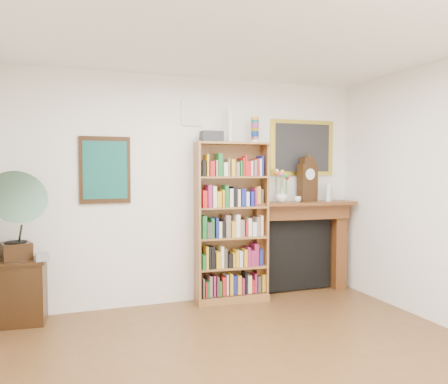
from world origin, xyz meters
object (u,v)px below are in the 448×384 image
fireplace (300,238)px  teacup (298,199)px  side_cabinet (22,292)px  bottle_left (328,192)px  gramophone (13,211)px  cd_stack (42,257)px  flower_vase (281,196)px  bottle_right (330,193)px  mantel_clock (307,181)px  bookshelf (232,213)px

fireplace → teacup: bearing=-126.4°
side_cabinet → bottle_left: size_ratio=2.91×
bottle_left → teacup: bearing=-176.9°
fireplace → teacup: (-0.10, -0.12, 0.54)m
gramophone → cd_stack: bearing=-23.8°
flower_vase → bottle_left: bottle_left is taller
side_cabinet → bottle_right: (3.88, 0.09, 0.98)m
mantel_clock → teacup: mantel_clock is taller
bottle_left → gramophone: bearing=-178.3°
flower_vase → side_cabinet: bearing=-179.4°
bookshelf → side_cabinet: size_ratio=3.29×
bookshelf → teacup: bearing=2.7°
cd_stack → mantel_clock: 3.38m
teacup → bottle_left: size_ratio=0.39×
gramophone → cd_stack: gramophone is taller
bookshelf → side_cabinet: 2.53m
bookshelf → fireplace: (1.01, 0.08, -0.39)m
side_cabinet → flower_vase: size_ratio=4.15×
bookshelf → mantel_clock: bookshelf is taller
teacup → bottle_right: bearing=10.2°
bottle_right → mantel_clock: bearing=-175.1°
gramophone → teacup: (3.37, 0.09, 0.03)m
fireplace → mantel_clock: bearing=-23.8°
gramophone → cd_stack: (0.27, -0.03, -0.49)m
fireplace → bottle_right: bottle_right is taller
teacup → bottle_right: 0.58m
cd_stack → teacup: teacup is taller
fireplace → mantel_clock: (0.09, -0.05, 0.78)m
bottle_left → cd_stack: bearing=-177.7°
bookshelf → bottle_left: bookshelf is taller
side_cabinet → bottle_left: bottle_left is taller
cd_stack → teacup: size_ratio=1.27×
mantel_clock → bottle_right: (0.38, 0.03, -0.18)m
teacup → side_cabinet: bearing=179.7°
gramophone → bottle_right: 3.94m
side_cabinet → gramophone: size_ratio=0.74×
side_cabinet → fireplace: fireplace is taller
side_cabinet → bottle_right: bottle_right is taller
side_cabinet → mantel_clock: (3.50, 0.05, 1.16)m
gramophone → bottle_left: size_ratio=3.94×
gramophone → cd_stack: 0.56m
cd_stack → flower_vase: 2.95m
gramophone → bottle_right: gramophone is taller
fireplace → cd_stack: size_ratio=12.30×
cd_stack → bottle_left: bottle_left is taller
cd_stack → bottle_right: size_ratio=0.60×
cd_stack → flower_vase: flower_vase is taller
mantel_clock → gramophone: bearing=173.5°
teacup → gramophone: bearing=-178.5°
bookshelf → cd_stack: bookshelf is taller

